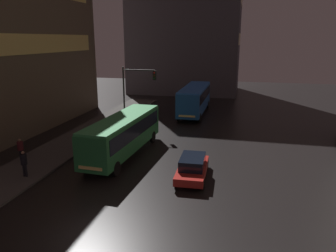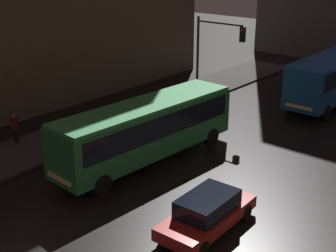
{
  "view_description": "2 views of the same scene",
  "coord_description": "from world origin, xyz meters",
  "px_view_note": "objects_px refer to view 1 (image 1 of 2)",
  "views": [
    {
      "loc": [
        5.7,
        -12.62,
        9.03
      ],
      "look_at": [
        -0.25,
        12.79,
        2.04
      ],
      "focal_mm": 35.0,
      "sensor_mm": 36.0,
      "label": 1
    },
    {
      "loc": [
        11.63,
        -5.36,
        10.27
      ],
      "look_at": [
        -1.15,
        9.68,
        2.76
      ],
      "focal_mm": 50.0,
      "sensor_mm": 36.0,
      "label": 2
    }
  ],
  "objects_px": {
    "car_taxi": "(192,167)",
    "pedestrian_near": "(20,147)",
    "pedestrian_mid": "(24,161)",
    "bus_far": "(195,97)",
    "traffic_light_main": "(135,87)",
    "bus_near": "(123,132)"
  },
  "relations": [
    {
      "from": "bus_near",
      "to": "bus_far",
      "type": "distance_m",
      "value": 16.26
    },
    {
      "from": "bus_far",
      "to": "traffic_light_main",
      "type": "height_order",
      "value": "traffic_light_main"
    },
    {
      "from": "bus_far",
      "to": "traffic_light_main",
      "type": "bearing_deg",
      "value": 58.03
    },
    {
      "from": "bus_near",
      "to": "bus_far",
      "type": "bearing_deg",
      "value": -98.37
    },
    {
      "from": "bus_near",
      "to": "pedestrian_mid",
      "type": "distance_m",
      "value": 7.53
    },
    {
      "from": "bus_far",
      "to": "pedestrian_mid",
      "type": "xyz_separation_m",
      "value": [
        -7.99,
        -21.72,
        -0.87
      ]
    },
    {
      "from": "pedestrian_mid",
      "to": "traffic_light_main",
      "type": "xyz_separation_m",
      "value": [
        3.06,
        13.8,
        3.06
      ]
    },
    {
      "from": "bus_near",
      "to": "bus_far",
      "type": "relative_size",
      "value": 1.0
    },
    {
      "from": "bus_near",
      "to": "traffic_light_main",
      "type": "distance_m",
      "value": 8.53
    },
    {
      "from": "pedestrian_mid",
      "to": "traffic_light_main",
      "type": "distance_m",
      "value": 14.46
    },
    {
      "from": "pedestrian_near",
      "to": "pedestrian_mid",
      "type": "xyz_separation_m",
      "value": [
        2.23,
        -2.62,
        0.06
      ]
    },
    {
      "from": "car_taxi",
      "to": "bus_near",
      "type": "bearing_deg",
      "value": -29.32
    },
    {
      "from": "pedestrian_near",
      "to": "traffic_light_main",
      "type": "bearing_deg",
      "value": 2.26
    },
    {
      "from": "car_taxi",
      "to": "pedestrian_mid",
      "type": "xyz_separation_m",
      "value": [
        -10.79,
        -2.69,
        0.47
      ]
    },
    {
      "from": "pedestrian_near",
      "to": "pedestrian_mid",
      "type": "distance_m",
      "value": 3.44
    },
    {
      "from": "car_taxi",
      "to": "pedestrian_near",
      "type": "xyz_separation_m",
      "value": [
        -13.02,
        -0.07,
        0.41
      ]
    },
    {
      "from": "bus_near",
      "to": "pedestrian_near",
      "type": "bearing_deg",
      "value": 27.4
    },
    {
      "from": "bus_near",
      "to": "pedestrian_near",
      "type": "height_order",
      "value": "bus_near"
    },
    {
      "from": "car_taxi",
      "to": "pedestrian_near",
      "type": "bearing_deg",
      "value": -1.77
    },
    {
      "from": "pedestrian_near",
      "to": "pedestrian_mid",
      "type": "bearing_deg",
      "value": -111.99
    },
    {
      "from": "bus_near",
      "to": "bus_far",
      "type": "xyz_separation_m",
      "value": [
        3.22,
        15.93,
        0.17
      ]
    },
    {
      "from": "bus_far",
      "to": "pedestrian_mid",
      "type": "distance_m",
      "value": 23.16
    }
  ]
}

